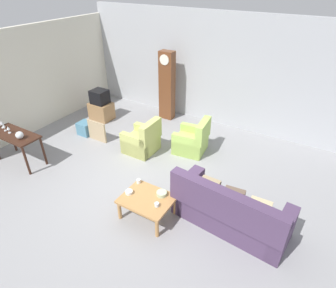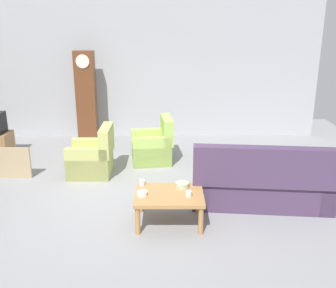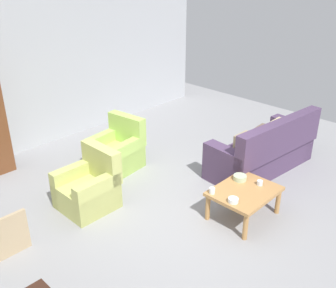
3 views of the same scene
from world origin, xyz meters
TOP-DOWN VIEW (x-y plane):
  - ground_plane at (0.00, 0.00)m, footprint 10.40×10.40m
  - garage_door_wall at (0.00, 3.60)m, footprint 8.40×0.16m
  - pegboard_wall_left at (-4.20, 0.40)m, footprint 0.12×6.40m
  - couch_floral at (2.07, -0.27)m, footprint 2.17×1.07m
  - armchair_olive_near at (-0.77, 1.00)m, footprint 0.79×0.76m
  - armchair_olive_far at (0.33, 1.67)m, footprint 0.88×0.85m
  - coffee_table_wood at (0.64, -0.83)m, footprint 0.96×0.76m
  - console_table_dark at (-3.07, -0.93)m, footprint 1.30×0.56m
  - grandfather_clock at (-1.26, 3.04)m, footprint 0.44×0.30m
  - tv_stand_cabinet at (-2.99, 1.89)m, footprint 0.68×0.52m
  - tv_crt at (-2.99, 1.89)m, footprint 0.48×0.44m
  - framed_picture_leaning at (-2.17, 0.81)m, footprint 0.60×0.05m
  - storage_box_blue at (-2.72, 0.91)m, footprint 0.39×0.37m
  - glass_dome_cloche at (-2.75, -0.99)m, footprint 0.18×0.18m
  - cup_white_porcelain at (0.24, -0.55)m, footprint 0.08×0.08m
  - cup_blue_rimmed at (0.91, -0.91)m, footprint 0.08×0.08m
  - bowl_white_stacked at (0.27, -0.90)m, footprint 0.14×0.14m
  - bowl_shallow_green at (0.83, -0.62)m, footprint 0.20×0.20m
  - wine_glass_tall at (-3.57, -0.89)m, footprint 0.08×0.08m
  - wine_glass_mid at (-3.37, -0.95)m, footprint 0.06×0.06m
  - wine_glass_short at (-3.19, -0.96)m, footprint 0.08×0.08m

SIDE VIEW (x-z plane):
  - ground_plane at x=0.00m, z-range 0.00..0.00m
  - storage_box_blue at x=-2.72m, z-range 0.00..0.37m
  - tv_stand_cabinet at x=-2.99m, z-range 0.00..0.54m
  - framed_picture_leaning at x=-2.17m, z-range 0.00..0.58m
  - armchair_olive_near at x=-0.77m, z-range -0.15..0.77m
  - armchair_olive_far at x=0.33m, z-range -0.15..0.77m
  - couch_floral at x=2.07m, z-range -0.16..0.88m
  - coffee_table_wood at x=0.64m, z-range 0.16..0.61m
  - bowl_white_stacked at x=0.27m, z-range 0.45..0.51m
  - cup_blue_rimmed at x=0.91m, z-range 0.45..0.52m
  - bowl_shallow_green at x=0.83m, z-range 0.45..0.52m
  - cup_white_porcelain at x=0.24m, z-range 0.45..0.54m
  - console_table_dark at x=-3.07m, z-range 0.28..1.08m
  - tv_crt at x=-2.99m, z-range 0.54..0.96m
  - glass_dome_cloche at x=-2.75m, z-range 0.80..0.97m
  - wine_glass_short at x=-3.19m, z-range 0.82..1.00m
  - wine_glass_mid at x=-3.37m, z-range 0.82..1.01m
  - wine_glass_tall at x=-3.57m, z-range 0.83..1.03m
  - grandfather_clock at x=-1.26m, z-range 0.01..2.12m
  - pegboard_wall_left at x=-4.20m, z-range 0.00..2.88m
  - garage_door_wall at x=0.00m, z-range 0.00..3.20m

